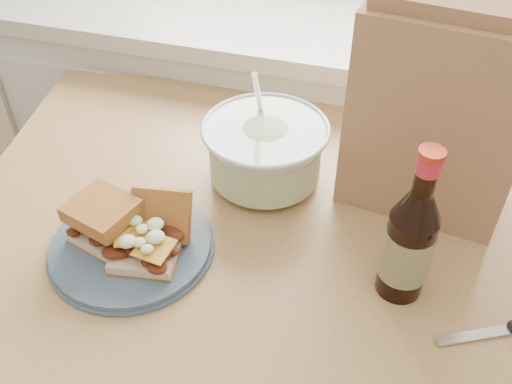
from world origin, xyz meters
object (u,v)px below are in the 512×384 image
(coleslaw_bowl, at_px, (265,154))
(paper_bag, at_px, (439,110))
(beer_bottle, at_px, (409,242))
(dining_table, at_px, (245,292))
(plate, at_px, (131,246))

(coleslaw_bowl, bearing_deg, paper_bag, 9.29)
(paper_bag, bearing_deg, beer_bottle, -85.30)
(coleslaw_bowl, bearing_deg, dining_table, -85.11)
(coleslaw_bowl, xyz_separation_m, paper_bag, (0.28, 0.05, 0.12))
(beer_bottle, relative_size, paper_bag, 0.75)
(beer_bottle, bearing_deg, coleslaw_bowl, 163.15)
(dining_table, xyz_separation_m, beer_bottle, (0.25, -0.02, 0.22))
(coleslaw_bowl, relative_size, paper_bag, 0.65)
(dining_table, relative_size, plate, 4.49)
(dining_table, bearing_deg, beer_bottle, -12.98)
(plate, relative_size, coleslaw_bowl, 1.14)
(plate, height_order, beer_bottle, beer_bottle)
(dining_table, height_order, paper_bag, paper_bag)
(paper_bag, bearing_deg, coleslaw_bowl, -163.00)
(beer_bottle, height_order, paper_bag, paper_bag)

